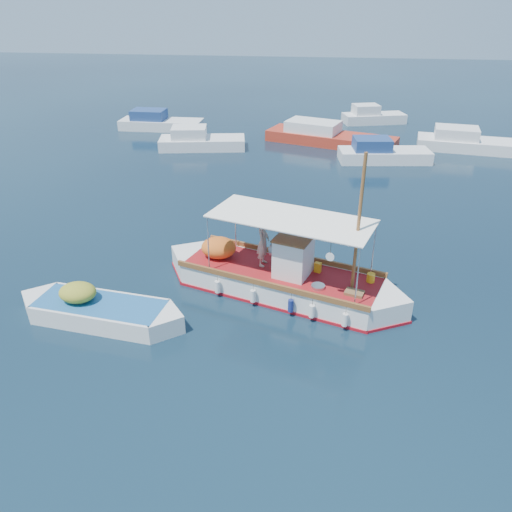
# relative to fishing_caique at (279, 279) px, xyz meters

# --- Properties ---
(ground) EXTENTS (160.00, 160.00, 0.00)m
(ground) POSITION_rel_fishing_caique_xyz_m (0.56, -0.48, -0.54)
(ground) COLOR black
(ground) RESTS_ON ground
(fishing_caique) EXTENTS (9.47, 4.81, 6.07)m
(fishing_caique) POSITION_rel_fishing_caique_xyz_m (0.00, 0.00, 0.00)
(fishing_caique) COLOR white
(fishing_caique) RESTS_ON ground
(dinghy) EXTENTS (6.31, 2.34, 1.55)m
(dinghy) POSITION_rel_fishing_caique_xyz_m (-6.10, -2.76, -0.22)
(dinghy) COLOR white
(dinghy) RESTS_ON ground
(bg_boat_nw) EXTENTS (6.55, 3.43, 1.80)m
(bg_boat_nw) POSITION_rel_fishing_caique_xyz_m (-7.66, 19.19, -0.05)
(bg_boat_nw) COLOR silver
(bg_boat_nw) RESTS_ON ground
(bg_boat_n) EXTENTS (10.17, 5.83, 1.80)m
(bg_boat_n) POSITION_rel_fishing_caique_xyz_m (1.68, 21.76, -0.05)
(bg_boat_n) COLOR #AA2E1C
(bg_boat_n) RESTS_ON ground
(bg_boat_ne) EXTENTS (6.34, 2.99, 1.80)m
(bg_boat_ne) POSITION_rel_fishing_caique_xyz_m (5.42, 17.72, -0.05)
(bg_boat_ne) COLOR silver
(bg_boat_ne) RESTS_ON ground
(bg_boat_e) EXTENTS (7.85, 3.74, 1.80)m
(bg_boat_e) POSITION_rel_fishing_caique_xyz_m (11.92, 21.37, -0.05)
(bg_boat_e) COLOR silver
(bg_boat_e) RESTS_ON ground
(bg_boat_far_w) EXTENTS (6.87, 2.32, 1.80)m
(bg_boat_far_w) POSITION_rel_fishing_caique_xyz_m (-12.44, 24.50, -0.05)
(bg_boat_far_w) COLOR silver
(bg_boat_far_w) RESTS_ON ground
(bg_boat_far_n) EXTENTS (5.72, 3.38, 1.80)m
(bg_boat_far_n) POSITION_rel_fishing_caique_xyz_m (5.59, 29.18, -0.05)
(bg_boat_far_n) COLOR silver
(bg_boat_far_n) RESTS_ON ground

